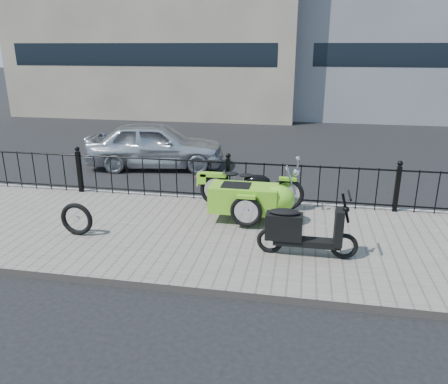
% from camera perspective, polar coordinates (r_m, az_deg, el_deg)
% --- Properties ---
extents(ground, '(120.00, 120.00, 0.00)m').
position_cam_1_polar(ground, '(8.51, -1.02, -4.78)').
color(ground, black).
rests_on(ground, ground).
extents(sidewalk, '(30.00, 3.80, 0.12)m').
position_cam_1_polar(sidewalk, '(8.04, -1.74, -5.77)').
color(sidewalk, slate).
rests_on(sidewalk, ground).
extents(curb, '(30.00, 0.10, 0.12)m').
position_cam_1_polar(curb, '(9.81, 0.67, -1.19)').
color(curb, gray).
rests_on(curb, ground).
extents(iron_fence, '(14.11, 0.11, 1.08)m').
position_cam_1_polar(iron_fence, '(9.51, 0.53, 1.52)').
color(iron_fence, black).
rests_on(iron_fence, sidewalk).
extents(motorcycle_sidecar, '(2.28, 1.48, 0.98)m').
position_cam_1_polar(motorcycle_sidecar, '(8.51, 3.91, -0.53)').
color(motorcycle_sidecar, black).
rests_on(motorcycle_sidecar, sidewalk).
extents(scooter, '(1.62, 0.47, 1.10)m').
position_cam_1_polar(scooter, '(7.15, 9.92, -5.00)').
color(scooter, black).
rests_on(scooter, sidewalk).
extents(spare_tire, '(0.61, 0.10, 0.61)m').
position_cam_1_polar(spare_tire, '(8.26, -18.69, -3.37)').
color(spare_tire, black).
rests_on(spare_tire, sidewalk).
extents(sedan_car, '(4.10, 2.16, 1.33)m').
position_cam_1_polar(sedan_car, '(12.79, -8.89, 6.10)').
color(sedan_car, silver).
rests_on(sedan_car, ground).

